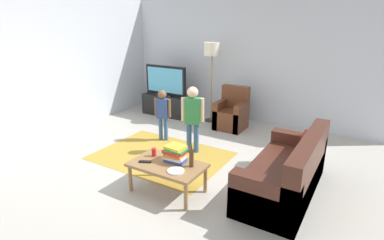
% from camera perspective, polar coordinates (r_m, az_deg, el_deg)
% --- Properties ---
extents(ground, '(7.80, 7.80, 0.00)m').
position_cam_1_polar(ground, '(4.95, -3.65, -9.06)').
color(ground, '#B2ADA3').
extents(wall_back, '(6.00, 0.12, 2.70)m').
position_cam_1_polar(wall_back, '(7.12, 10.24, 10.65)').
color(wall_back, silver).
rests_on(wall_back, ground).
extents(wall_left, '(0.12, 6.00, 2.70)m').
position_cam_1_polar(wall_left, '(6.66, -25.91, 8.59)').
color(wall_left, silver).
rests_on(wall_left, ground).
extents(area_rug, '(2.20, 1.60, 0.01)m').
position_cam_1_polar(area_rug, '(5.40, -5.72, -6.58)').
color(area_rug, '#B28C33').
rests_on(area_rug, ground).
extents(tv_stand, '(1.20, 0.44, 0.50)m').
position_cam_1_polar(tv_stand, '(7.56, -4.70, 2.76)').
color(tv_stand, black).
rests_on(tv_stand, ground).
extents(tv, '(1.10, 0.28, 0.71)m').
position_cam_1_polar(tv, '(7.40, -4.92, 7.23)').
color(tv, black).
rests_on(tv, tv_stand).
extents(couch, '(0.80, 1.80, 0.86)m').
position_cam_1_polar(couch, '(4.36, 17.55, -9.67)').
color(couch, '#472319').
rests_on(couch, ground).
extents(armchair, '(0.60, 0.60, 0.90)m').
position_cam_1_polar(armchair, '(6.67, 7.44, 0.99)').
color(armchair, brown).
rests_on(armchair, ground).
extents(floor_lamp, '(0.36, 0.36, 1.78)m').
position_cam_1_polar(floor_lamp, '(6.84, 3.74, 12.24)').
color(floor_lamp, '#262626').
rests_on(floor_lamp, ground).
extents(child_near_tv, '(0.33, 0.17, 1.00)m').
position_cam_1_polar(child_near_tv, '(5.88, -5.46, 1.74)').
color(child_near_tv, '#33598C').
rests_on(child_near_tv, ground).
extents(child_center, '(0.37, 0.23, 1.19)m').
position_cam_1_polar(child_center, '(5.28, 0.12, 1.17)').
color(child_center, '#33598C').
rests_on(child_center, ground).
extents(coffee_table, '(1.00, 0.60, 0.42)m').
position_cam_1_polar(coffee_table, '(4.20, -4.59, -8.67)').
color(coffee_table, olive).
rests_on(coffee_table, ground).
extents(book_stack, '(0.31, 0.25, 0.22)m').
position_cam_1_polar(book_stack, '(4.19, -3.18, -6.24)').
color(book_stack, '#334CA5').
rests_on(book_stack, coffee_table).
extents(bottle, '(0.06, 0.06, 0.31)m').
position_cam_1_polar(bottle, '(4.04, -0.10, -6.98)').
color(bottle, '#4C3319').
rests_on(bottle, coffee_table).
extents(tv_remote, '(0.17, 0.12, 0.02)m').
position_cam_1_polar(tv_remote, '(4.25, -8.67, -7.64)').
color(tv_remote, black).
rests_on(tv_remote, coffee_table).
extents(soda_can, '(0.07, 0.07, 0.12)m').
position_cam_1_polar(soda_can, '(4.39, -7.07, -5.94)').
color(soda_can, red).
rests_on(soda_can, coffee_table).
extents(plate, '(0.22, 0.22, 0.02)m').
position_cam_1_polar(plate, '(3.98, -3.02, -9.39)').
color(plate, white).
rests_on(plate, coffee_table).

